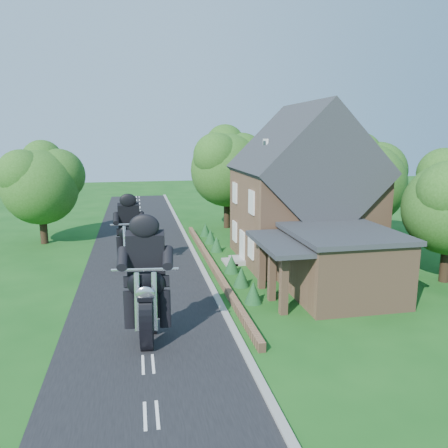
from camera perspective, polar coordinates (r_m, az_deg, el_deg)
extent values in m
plane|color=#144814|center=(22.26, -10.37, -10.17)|extent=(120.00, 120.00, 0.00)
cube|color=black|center=(22.26, -10.37, -10.15)|extent=(7.00, 80.00, 0.02)
cube|color=gray|center=(22.57, -0.94, -9.51)|extent=(0.30, 80.00, 0.12)
cube|color=#876045|center=(27.29, -1.52, -5.45)|extent=(0.30, 22.00, 0.40)
cube|color=#876045|center=(29.23, 10.16, 1.16)|extent=(8.00, 8.00, 6.00)
cube|color=#26292E|center=(28.86, 10.37, 7.03)|extent=(8.48, 8.64, 8.48)
cube|color=#876045|center=(29.60, 14.30, 13.17)|extent=(0.60, 0.90, 1.60)
cube|color=white|center=(27.93, 5.44, 10.10)|extent=(0.12, 0.80, 0.90)
cube|color=black|center=(27.91, 5.33, 10.10)|extent=(0.04, 0.55, 0.65)
cube|color=white|center=(28.43, 2.38, -2.99)|extent=(0.10, 1.10, 2.10)
cube|color=gray|center=(28.59, 1.70, -4.77)|extent=(0.80, 1.60, 0.30)
cube|color=gray|center=(28.50, 0.72, -4.97)|extent=(0.80, 1.60, 0.15)
cube|color=white|center=(26.23, 3.53, -3.00)|extent=(0.10, 1.10, 1.40)
cube|color=black|center=(26.22, 3.49, -3.00)|extent=(0.04, 0.92, 1.22)
cube|color=white|center=(30.38, 1.40, -0.97)|extent=(0.10, 1.10, 1.40)
cube|color=black|center=(30.38, 1.36, -0.97)|extent=(0.04, 0.92, 1.22)
cube|color=white|center=(25.69, 3.61, 2.85)|extent=(0.10, 1.10, 1.40)
cube|color=black|center=(25.68, 3.56, 2.85)|extent=(0.04, 0.92, 1.22)
cube|color=white|center=(29.92, 1.42, 4.09)|extent=(0.10, 1.10, 1.40)
cube|color=black|center=(29.91, 1.39, 4.08)|extent=(0.04, 0.92, 1.22)
cube|color=#876045|center=(23.31, 15.02, -5.23)|extent=(5.00, 5.60, 3.20)
cube|color=#26292E|center=(22.88, 15.25, -1.10)|extent=(5.30, 5.94, 0.24)
cube|color=#26292E|center=(21.77, 7.87, -2.43)|extent=(2.60, 5.32, 0.22)
cube|color=#876045|center=(20.39, 7.82, -7.94)|extent=(0.35, 0.35, 2.80)
cube|color=#876045|center=(22.00, 6.28, -6.44)|extent=(0.35, 0.35, 2.80)
cube|color=#876045|center=(23.65, 4.95, -5.13)|extent=(0.35, 0.35, 2.80)
sphere|color=#204C15|center=(27.86, 27.06, 5.92)|extent=(2.86, 2.86, 2.86)
cylinder|color=black|center=(34.29, 17.90, -0.27)|extent=(0.56, 0.56, 3.00)
sphere|color=#204C15|center=(33.83, 18.23, 4.97)|extent=(6.00, 6.00, 6.00)
sphere|color=#204C15|center=(34.94, 19.78, 6.54)|extent=(4.32, 4.32, 4.32)
sphere|color=#204C15|center=(32.43, 17.52, 6.89)|extent=(3.72, 3.72, 3.72)
sphere|color=#204C15|center=(34.77, 17.61, 8.64)|extent=(3.30, 3.30, 3.30)
cylinder|color=black|center=(39.87, 9.54, 2.15)|extent=(0.56, 0.56, 3.60)
sphere|color=#204C15|center=(39.45, 9.72, 7.57)|extent=(7.20, 7.20, 7.20)
sphere|color=#204C15|center=(40.67, 11.56, 9.14)|extent=(5.18, 5.18, 5.18)
sphere|color=#204C15|center=(37.93, 8.59, 9.64)|extent=(4.46, 4.46, 4.46)
sphere|color=#204C15|center=(40.75, 9.24, 11.26)|extent=(3.96, 3.96, 3.96)
cylinder|color=black|center=(39.13, 0.77, 1.98)|extent=(0.56, 0.56, 3.40)
sphere|color=#204C15|center=(38.71, 0.78, 7.04)|extent=(6.40, 6.40, 6.40)
sphere|color=#204C15|center=(39.60, 2.65, 8.52)|extent=(4.61, 4.61, 4.61)
sphere|color=#204C15|center=(37.47, -0.59, 8.86)|extent=(3.97, 3.97, 3.97)
sphere|color=#204C15|center=(39.88, 0.54, 10.39)|extent=(3.52, 3.52, 3.52)
cylinder|color=black|center=(36.02, -22.15, -0.18)|extent=(0.56, 0.56, 2.80)
sphere|color=#204C15|center=(35.59, -22.51, 4.46)|extent=(5.60, 5.60, 5.60)
sphere|color=#204C15|center=(35.84, -20.46, 6.01)|extent=(4.03, 4.03, 4.03)
sphere|color=#204C15|center=(34.88, -24.49, 6.03)|extent=(3.47, 3.47, 3.47)
sphere|color=#204C15|center=(36.52, -22.26, 7.73)|extent=(3.08, 3.08, 3.08)
cone|color=#133D1C|center=(21.83, 3.85, -8.90)|extent=(0.90, 0.90, 1.10)
cone|color=#133D1C|center=(24.11, 2.28, -6.89)|extent=(0.90, 0.90, 1.10)
cone|color=#133D1C|center=(26.43, 1.00, -5.22)|extent=(0.90, 0.90, 1.10)
cone|color=#133D1C|center=(31.16, -0.98, -2.64)|extent=(0.90, 0.90, 1.10)
cone|color=#133D1C|center=(33.55, -1.76, -1.62)|extent=(0.90, 0.90, 1.10)
cone|color=#133D1C|center=(35.96, -2.43, -0.74)|extent=(0.90, 0.90, 1.10)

